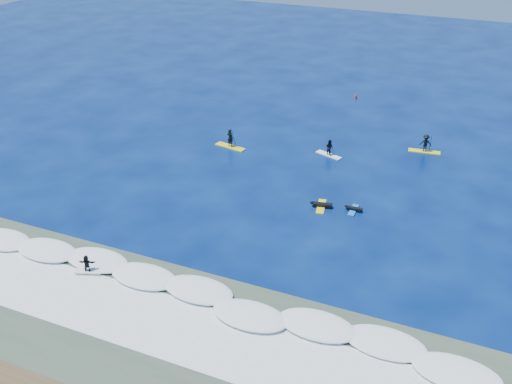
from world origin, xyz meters
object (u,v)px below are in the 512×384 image
at_px(sup_paddler_right, 425,144).
at_px(marker_buoy, 356,97).
at_px(sup_paddler_left, 230,141).
at_px(wave_surfer, 87,265).
at_px(prone_paddler_far, 353,209).
at_px(sup_paddler_center, 329,149).
at_px(prone_paddler_near, 321,205).

height_order(sup_paddler_right, marker_buoy, sup_paddler_right).
xyz_separation_m(sup_paddler_left, marker_buoy, (7.93, 18.40, -0.41)).
bearing_deg(marker_buoy, wave_surfer, -101.25).
bearing_deg(prone_paddler_far, sup_paddler_right, -15.27).
distance_m(prone_paddler_far, marker_buoy, 26.31).
bearing_deg(sup_paddler_left, sup_paddler_right, 30.41).
bearing_deg(sup_paddler_center, marker_buoy, 115.30).
bearing_deg(wave_surfer, prone_paddler_far, 26.82).
height_order(sup_paddler_left, prone_paddler_far, sup_paddler_left).
relative_size(sup_paddler_left, wave_surfer, 1.75).
distance_m(sup_paddler_center, prone_paddler_far, 10.30).
relative_size(sup_paddler_center, sup_paddler_right, 0.89).
bearing_deg(prone_paddler_near, sup_paddler_left, 46.24).
xyz_separation_m(wave_surfer, marker_buoy, (8.06, 40.54, -0.47)).
bearing_deg(sup_paddler_right, sup_paddler_left, -167.29).
height_order(sup_paddler_left, sup_paddler_center, sup_paddler_left).
height_order(sup_paddler_center, marker_buoy, sup_paddler_center).
height_order(prone_paddler_far, wave_surfer, wave_surfer).
bearing_deg(wave_surfer, sup_paddler_left, 70.22).
bearing_deg(sup_paddler_right, sup_paddler_center, -159.28).
distance_m(sup_paddler_right, prone_paddler_near, 15.19).
relative_size(sup_paddler_left, sup_paddler_center, 1.20).
distance_m(prone_paddler_far, wave_surfer, 20.77).
xyz_separation_m(prone_paddler_near, marker_buoy, (-3.76, 26.00, 0.12)).
height_order(sup_paddler_right, wave_surfer, sup_paddler_right).
xyz_separation_m(sup_paddler_center, sup_paddler_right, (8.30, 4.34, 0.12)).
xyz_separation_m(sup_paddler_right, prone_paddler_near, (-6.07, -13.91, -0.66)).
bearing_deg(sup_paddler_right, marker_buoy, 122.27).
distance_m(sup_paddler_center, sup_paddler_right, 9.37).
bearing_deg(prone_paddler_far, sup_paddler_center, 27.05).
distance_m(sup_paddler_left, wave_surfer, 22.13).
height_order(sup_paddler_right, prone_paddler_near, sup_paddler_right).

